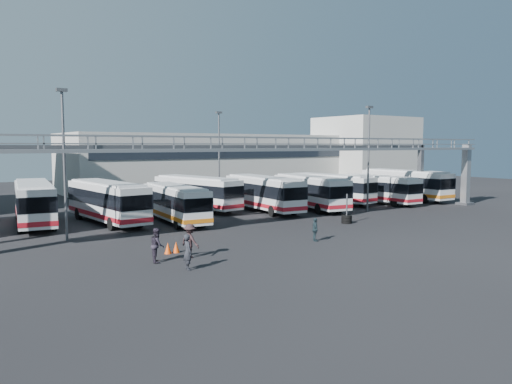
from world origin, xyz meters
TOP-DOWN VIEW (x-y plane):
  - ground at (0.00, 0.00)m, footprint 140.00×140.00m
  - gantry at (0.00, 5.87)m, footprint 51.40×5.15m
  - warehouse at (12.00, 38.00)m, footprint 42.00×14.00m
  - building_right at (38.00, 32.00)m, footprint 14.00×12.00m
  - light_pole_left at (-16.00, 8.00)m, footprint 0.70×0.35m
  - light_pole_mid at (12.00, 7.00)m, footprint 0.70×0.35m
  - light_pole_back at (4.00, 22.00)m, footprint 0.70×0.35m
  - bus_1 at (-16.53, 16.26)m, footprint 4.20×11.78m
  - bus_2 at (-11.32, 13.95)m, footprint 3.51×11.55m
  - bus_3 at (-6.49, 11.12)m, footprint 3.36×10.48m
  - bus_4 at (-1.33, 17.24)m, footprint 4.58×11.33m
  - bus_5 at (3.66, 12.81)m, footprint 3.53×11.46m
  - bus_6 at (8.54, 11.55)m, footprint 4.44×11.43m
  - bus_7 at (13.69, 14.06)m, footprint 3.75×10.92m
  - bus_8 at (18.19, 11.14)m, footprint 2.73×10.26m
  - bus_9 at (23.41, 11.77)m, footprint 2.84×11.63m
  - pedestrian_a at (-12.77, -3.81)m, footprint 0.53×0.74m
  - pedestrian_b at (-13.40, -1.31)m, footprint 1.00×1.13m
  - pedestrian_c at (-11.40, -1.35)m, footprint 1.07×1.43m
  - pedestrian_d at (-2.20, -1.64)m, footprint 0.74×1.01m
  - cone_left at (-12.02, 0.37)m, footprint 0.51×0.51m
  - cone_right at (-11.48, 0.37)m, footprint 0.51×0.51m
  - tire_stack at (5.05, 2.76)m, footprint 0.86×0.86m

SIDE VIEW (x-z plane):
  - ground at x=0.00m, z-range 0.00..0.00m
  - cone_right at x=-11.48m, z-range 0.00..0.67m
  - cone_left at x=-12.02m, z-range 0.00..0.67m
  - tire_stack at x=5.05m, z-range -0.82..1.65m
  - pedestrian_d at x=-2.20m, z-range 0.00..1.60m
  - pedestrian_a at x=-12.77m, z-range 0.00..1.88m
  - pedestrian_b at x=-13.40m, z-range 0.00..1.92m
  - pedestrian_c at x=-11.40m, z-range 0.00..1.96m
  - bus_8 at x=18.19m, z-range 0.16..3.26m
  - bus_3 at x=-6.49m, z-range 0.17..3.30m
  - bus_7 at x=13.69m, z-range 0.17..3.42m
  - bus_4 at x=-1.33m, z-range 0.18..3.53m
  - bus_6 at x=8.54m, z-range 0.18..3.57m
  - bus_5 at x=3.66m, z-range 0.18..3.61m
  - bus_2 at x=-11.32m, z-range 0.18..3.64m
  - bus_1 at x=-16.53m, z-range 0.19..3.69m
  - bus_9 at x=23.41m, z-range 0.19..3.71m
  - warehouse at x=12.00m, z-range 0.00..8.00m
  - building_right at x=38.00m, z-range 0.00..11.00m
  - gantry at x=0.00m, z-range 1.96..9.06m
  - light_pole_left at x=-16.00m, z-range 0.62..10.83m
  - light_pole_mid at x=12.00m, z-range 0.62..10.83m
  - light_pole_back at x=4.00m, z-range 0.62..10.83m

